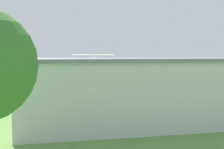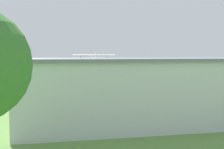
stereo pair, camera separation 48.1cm
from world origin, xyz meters
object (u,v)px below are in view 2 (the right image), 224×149
(hangar, at_px, (169,90))
(person_beside_truck, at_px, (37,98))
(car_blue, at_px, (20,102))
(windsock, at_px, (38,64))
(person_crossing_taxiway, at_px, (98,95))
(biplane, at_px, (94,60))

(hangar, relative_size, person_beside_truck, 23.45)
(hangar, relative_size, car_blue, 9.17)
(hangar, relative_size, windsock, 5.94)
(hangar, xyz_separation_m, person_crossing_taxiway, (6.70, -18.85, -2.97))
(hangar, bearing_deg, person_beside_truck, -44.27)
(windsock, bearing_deg, biplane, 120.20)
(hangar, bearing_deg, windsock, -69.11)
(car_blue, xyz_separation_m, person_beside_truck, (-2.24, -3.67, -0.05))
(hangar, height_order, windsock, hangar)
(car_blue, relative_size, windsock, 0.65)
(person_crossing_taxiway, bearing_deg, biplane, -92.12)
(biplane, xyz_separation_m, windsock, (14.04, -24.11, -1.42))
(biplane, bearing_deg, windsock, -59.80)
(biplane, xyz_separation_m, car_blue, (13.08, 16.17, -6.03))
(hangar, distance_m, person_crossing_taxiway, 20.22)
(car_blue, height_order, person_beside_truck, car_blue)
(hangar, distance_m, windsock, 57.10)
(hangar, bearing_deg, person_crossing_taxiway, -70.43)
(biplane, relative_size, car_blue, 2.30)
(hangar, height_order, car_blue, hangar)
(biplane, relative_size, person_crossing_taxiway, 5.18)
(person_beside_truck, bearing_deg, hangar, 135.73)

